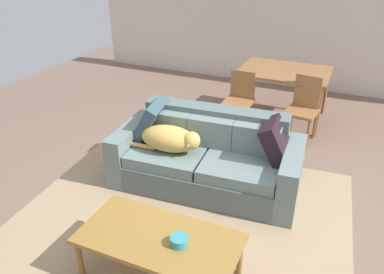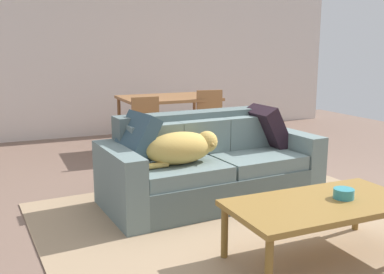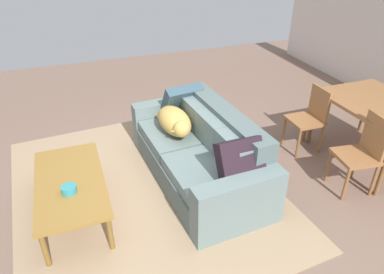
{
  "view_description": "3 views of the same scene",
  "coord_description": "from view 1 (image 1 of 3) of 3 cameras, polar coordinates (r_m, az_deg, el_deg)",
  "views": [
    {
      "loc": [
        1.06,
        -3.17,
        2.55
      ],
      "look_at": [
        -0.33,
        0.01,
        0.72
      ],
      "focal_mm": 35.69,
      "sensor_mm": 36.0,
      "label": 1
    },
    {
      "loc": [
        -2.07,
        -3.42,
        1.46
      ],
      "look_at": [
        -0.49,
        0.2,
        0.66
      ],
      "focal_mm": 41.14,
      "sensor_mm": 36.0,
      "label": 2
    },
    {
      "loc": [
        2.9,
        -0.98,
        2.57
      ],
      "look_at": [
        -0.12,
        0.13,
        0.65
      ],
      "focal_mm": 33.14,
      "sensor_mm": 36.0,
      "label": 3
    }
  ],
  "objects": [
    {
      "name": "ground_plane",
      "position": [
        4.21,
        4.13,
        -9.62
      ],
      "size": [
        10.0,
        10.0,
        0.0
      ],
      "primitive_type": "plane",
      "color": "#795E50"
    },
    {
      "name": "back_partition",
      "position": [
        7.35,
        15.75,
        17.41
      ],
      "size": [
        8.0,
        0.12,
        2.7
      ],
      "primitive_type": "cube",
      "color": "beige",
      "rests_on": "ground"
    },
    {
      "name": "area_rug",
      "position": [
        3.99,
        -1.43,
        -11.86
      ],
      "size": [
        3.46,
        2.97,
        0.01
      ],
      "primitive_type": "cube",
      "rotation": [
        0.0,
        0.0,
        0.07
      ],
      "color": "tan",
      "rests_on": "ground"
    },
    {
      "name": "couch",
      "position": [
        4.33,
        2.37,
        -3.22
      ],
      "size": [
        2.12,
        1.07,
        0.83
      ],
      "rotation": [
        0.0,
        0.0,
        0.07
      ],
      "color": "#526161",
      "rests_on": "ground"
    },
    {
      "name": "dog_on_left_cushion",
      "position": [
        4.17,
        -3.14,
        -0.28
      ],
      "size": [
        0.79,
        0.38,
        0.28
      ],
      "rotation": [
        0.0,
        0.0,
        0.07
      ],
      "color": "tan",
      "rests_on": "couch"
    },
    {
      "name": "throw_pillow_by_left_arm",
      "position": [
        4.46,
        -6.34,
        2.54
      ],
      "size": [
        0.41,
        0.52,
        0.48
      ],
      "primitive_type": "cube",
      "rotation": [
        0.0,
        0.51,
        0.14
      ],
      "color": "#314956",
      "rests_on": "couch"
    },
    {
      "name": "throw_pillow_by_right_arm",
      "position": [
        4.1,
        12.53,
        -0.63
      ],
      "size": [
        0.36,
        0.45,
        0.46
      ],
      "primitive_type": "cube",
      "rotation": [
        0.0,
        -0.49,
        0.03
      ],
      "color": "black",
      "rests_on": "couch"
    },
    {
      "name": "coffee_table",
      "position": [
        3.18,
        -4.92,
        -15.21
      ],
      "size": [
        1.3,
        0.65,
        0.43
      ],
      "color": "olive",
      "rests_on": "ground"
    },
    {
      "name": "bowl_on_coffee_table",
      "position": [
        3.06,
        -1.91,
        -15.25
      ],
      "size": [
        0.14,
        0.14,
        0.07
      ],
      "primitive_type": "cylinder",
      "color": "teal",
      "rests_on": "coffee_table"
    },
    {
      "name": "dining_table",
      "position": [
        5.97,
        13.59,
        9.06
      ],
      "size": [
        1.31,
        0.98,
        0.78
      ],
      "color": "#926037",
      "rests_on": "ground"
    },
    {
      "name": "dining_chair_near_left",
      "position": [
        5.61,
        7.15,
        5.84
      ],
      "size": [
        0.41,
        0.41,
        0.85
      ],
      "rotation": [
        0.0,
        0.0,
        -0.02
      ],
      "color": "#926037",
      "rests_on": "ground"
    },
    {
      "name": "dining_chair_near_right",
      "position": [
        5.45,
        16.32,
        4.47
      ],
      "size": [
        0.45,
        0.45,
        0.9
      ],
      "rotation": [
        0.0,
        0.0,
        -0.13
      ],
      "color": "#926037",
      "rests_on": "ground"
    }
  ]
}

